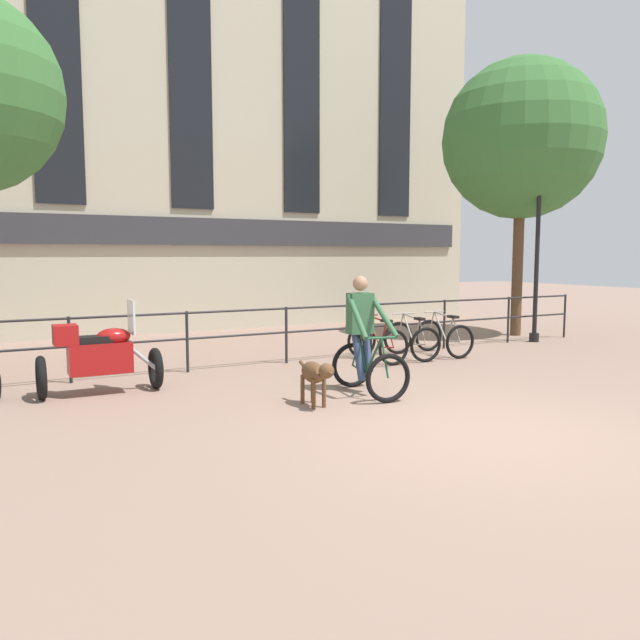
{
  "coord_description": "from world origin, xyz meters",
  "views": [
    {
      "loc": [
        -4.97,
        -5.11,
        2.01
      ],
      "look_at": [
        -0.58,
        2.86,
        1.05
      ],
      "focal_mm": 35.0,
      "sensor_mm": 36.0,
      "label": 1
    }
  ],
  "objects_px": {
    "parked_bicycle_mid_left": "(412,340)",
    "street_lamp": "(538,226)",
    "parked_bicycle_mid_right": "(444,337)",
    "parked_motorcycle": "(99,356)",
    "parked_bicycle_near_lamp": "(377,343)",
    "cyclist_with_bike": "(365,341)",
    "dog": "(316,374)"
  },
  "relations": [
    {
      "from": "parked_bicycle_near_lamp",
      "to": "parked_bicycle_mid_right",
      "type": "distance_m",
      "value": 1.61
    },
    {
      "from": "parked_bicycle_mid_right",
      "to": "cyclist_with_bike",
      "type": "bearing_deg",
      "value": 37.05
    },
    {
      "from": "parked_motorcycle",
      "to": "parked_bicycle_mid_left",
      "type": "bearing_deg",
      "value": -85.21
    },
    {
      "from": "dog",
      "to": "parked_bicycle_mid_right",
      "type": "xyz_separation_m",
      "value": [
        4.3,
        2.54,
        -0.08
      ]
    },
    {
      "from": "cyclist_with_bike",
      "to": "dog",
      "type": "xyz_separation_m",
      "value": [
        -1.03,
        -0.4,
        -0.32
      ]
    },
    {
      "from": "dog",
      "to": "parked_motorcycle",
      "type": "distance_m",
      "value": 3.21
    },
    {
      "from": "cyclist_with_bike",
      "to": "parked_motorcycle",
      "type": "distance_m",
      "value": 3.84
    },
    {
      "from": "dog",
      "to": "parked_bicycle_mid_left",
      "type": "bearing_deg",
      "value": 36.2
    },
    {
      "from": "parked_bicycle_mid_left",
      "to": "street_lamp",
      "type": "height_order",
      "value": "street_lamp"
    },
    {
      "from": "cyclist_with_bike",
      "to": "parked_bicycle_mid_left",
      "type": "relative_size",
      "value": 1.44
    },
    {
      "from": "parked_bicycle_mid_right",
      "to": "parked_motorcycle",
      "type": "bearing_deg",
      "value": 7.12
    },
    {
      "from": "street_lamp",
      "to": "parked_motorcycle",
      "type": "bearing_deg",
      "value": -175.0
    },
    {
      "from": "parked_motorcycle",
      "to": "parked_bicycle_near_lamp",
      "type": "bearing_deg",
      "value": -84.62
    },
    {
      "from": "parked_bicycle_mid_left",
      "to": "parked_bicycle_mid_right",
      "type": "bearing_deg",
      "value": -173.01
    },
    {
      "from": "parked_bicycle_near_lamp",
      "to": "cyclist_with_bike",
      "type": "bearing_deg",
      "value": 51.6
    },
    {
      "from": "parked_motorcycle",
      "to": "cyclist_with_bike",
      "type": "bearing_deg",
      "value": -116.26
    },
    {
      "from": "parked_motorcycle",
      "to": "dog",
      "type": "bearing_deg",
      "value": -131.26
    },
    {
      "from": "parked_motorcycle",
      "to": "parked_bicycle_near_lamp",
      "type": "xyz_separation_m",
      "value": [
        5.07,
        0.38,
        -0.2
      ]
    },
    {
      "from": "parked_bicycle_near_lamp",
      "to": "dog",
      "type": "bearing_deg",
      "value": 42.78
    },
    {
      "from": "dog",
      "to": "parked_motorcycle",
      "type": "height_order",
      "value": "parked_motorcycle"
    },
    {
      "from": "parked_bicycle_mid_right",
      "to": "street_lamp",
      "type": "relative_size",
      "value": 0.24
    },
    {
      "from": "dog",
      "to": "parked_bicycle_mid_left",
      "type": "height_order",
      "value": "parked_bicycle_mid_left"
    },
    {
      "from": "dog",
      "to": "parked_motorcycle",
      "type": "bearing_deg",
      "value": 137.88
    },
    {
      "from": "cyclist_with_bike",
      "to": "parked_motorcycle",
      "type": "bearing_deg",
      "value": 158.57
    },
    {
      "from": "cyclist_with_bike",
      "to": "dog",
      "type": "relative_size",
      "value": 1.9
    },
    {
      "from": "parked_bicycle_near_lamp",
      "to": "parked_bicycle_mid_left",
      "type": "height_order",
      "value": "same"
    },
    {
      "from": "cyclist_with_bike",
      "to": "parked_motorcycle",
      "type": "height_order",
      "value": "cyclist_with_bike"
    },
    {
      "from": "parked_bicycle_mid_right",
      "to": "parked_bicycle_mid_left",
      "type": "bearing_deg",
      "value": 3.84
    },
    {
      "from": "dog",
      "to": "parked_bicycle_mid_right",
      "type": "distance_m",
      "value": 5.0
    },
    {
      "from": "parked_motorcycle",
      "to": "parked_bicycle_mid_left",
      "type": "distance_m",
      "value": 5.89
    },
    {
      "from": "dog",
      "to": "parked_bicycle_mid_left",
      "type": "xyz_separation_m",
      "value": [
        3.5,
        2.54,
        -0.08
      ]
    },
    {
      "from": "dog",
      "to": "parked_motorcycle",
      "type": "relative_size",
      "value": 0.53
    }
  ]
}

